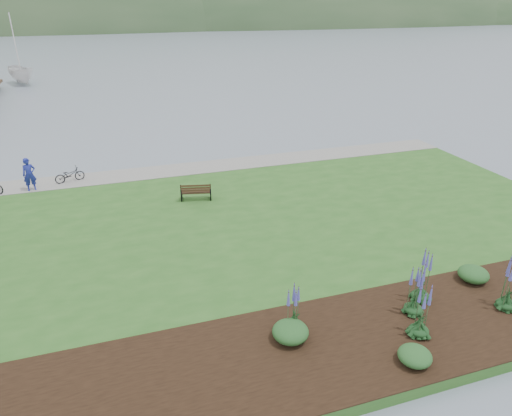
{
  "coord_description": "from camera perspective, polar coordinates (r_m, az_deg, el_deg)",
  "views": [
    {
      "loc": [
        -4.36,
        -19.19,
        9.76
      ],
      "look_at": [
        1.36,
        -1.65,
        1.3
      ],
      "focal_mm": 32.0,
      "sensor_mm": 36.0,
      "label": 1
    }
  ],
  "objects": [
    {
      "name": "lawn",
      "position": [
        20.15,
        -3.37,
        -3.74
      ],
      "size": [
        34.0,
        20.0,
        0.4
      ],
      "primitive_type": "cube",
      "color": "#28591F",
      "rests_on": "ground"
    },
    {
      "name": "shrub_1",
      "position": [
        14.13,
        19.23,
        -17.05
      ],
      "size": [
        0.95,
        0.95,
        0.47
      ],
      "primitive_type": "ellipsoid",
      "color": "#1E4C21",
      "rests_on": "garden_bed"
    },
    {
      "name": "shoreline_path",
      "position": [
        28.05,
        -8.1,
        4.93
      ],
      "size": [
        34.0,
        2.2,
        0.03
      ],
      "primitive_type": "cube",
      "color": "gray",
      "rests_on": "lawn"
    },
    {
      "name": "echium_5",
      "position": [
        16.36,
        20.17,
        -8.18
      ],
      "size": [
        0.62,
        0.62,
        2.27
      ],
      "color": "#123317",
      "rests_on": "garden_bed"
    },
    {
      "name": "sailboat",
      "position": [
        66.5,
        -27.06,
        13.62
      ],
      "size": [
        13.37,
        13.47,
        26.62
      ],
      "primitive_type": "imported",
      "rotation": [
        0.0,
        0.0,
        0.41
      ],
      "color": "silver",
      "rests_on": "ground"
    },
    {
      "name": "echium_1",
      "position": [
        15.61,
        19.43,
        -9.62
      ],
      "size": [
        0.62,
        0.62,
        2.11
      ],
      "color": "#123317",
      "rests_on": "garden_bed"
    },
    {
      "name": "shrub_0",
      "position": [
        14.15,
        4.32,
        -15.17
      ],
      "size": [
        1.11,
        1.11,
        0.55
      ],
      "primitive_type": "ellipsoid",
      "color": "#1E4C21",
      "rests_on": "garden_bed"
    },
    {
      "name": "far_hillside",
      "position": [
        191.0,
        -11.49,
        21.26
      ],
      "size": [
        580.0,
        80.0,
        38.0
      ],
      "primitive_type": null,
      "color": "#304D2B",
      "rests_on": "ground"
    },
    {
      "name": "garden_bed",
      "position": [
        15.15,
        16.19,
        -14.59
      ],
      "size": [
        24.0,
        4.4,
        0.04
      ],
      "primitive_type": "cube",
      "color": "black",
      "rests_on": "lawn"
    },
    {
      "name": "shrub_2",
      "position": [
        18.44,
        25.53,
        -7.46
      ],
      "size": [
        1.08,
        1.08,
        0.54
      ],
      "primitive_type": "ellipsoid",
      "color": "#1E4C21",
      "rests_on": "garden_bed"
    },
    {
      "name": "bicycle_a",
      "position": [
        27.63,
        -22.28,
        3.86
      ],
      "size": [
        1.0,
        1.7,
        0.84
      ],
      "primitive_type": "imported",
      "rotation": [
        0.0,
        0.0,
        1.86
      ],
      "color": "black",
      "rests_on": "lawn"
    },
    {
      "name": "ground",
      "position": [
        21.97,
        -4.7,
        -1.83
      ],
      "size": [
        600.0,
        600.0,
        0.0
      ],
      "primitive_type": "plane",
      "color": "slate",
      "rests_on": "ground"
    },
    {
      "name": "person",
      "position": [
        26.99,
        -26.54,
        4.07
      ],
      "size": [
        0.88,
        0.71,
        2.12
      ],
      "primitive_type": "imported",
      "rotation": [
        0.0,
        0.0,
        0.26
      ],
      "color": "navy",
      "rests_on": "lawn"
    },
    {
      "name": "echium_4",
      "position": [
        14.21,
        4.84,
        -12.53
      ],
      "size": [
        0.62,
        0.62,
        1.91
      ],
      "color": "#123317",
      "rests_on": "garden_bed"
    },
    {
      "name": "echium_0",
      "position": [
        14.87,
        19.96,
        -12.59
      ],
      "size": [
        0.62,
        0.62,
        1.87
      ],
      "color": "#123317",
      "rests_on": "garden_bed"
    },
    {
      "name": "park_bench",
      "position": [
        23.37,
        -7.52,
        2.05
      ],
      "size": [
        1.62,
        0.93,
        0.95
      ],
      "rotation": [
        0.0,
        0.0,
        -0.22
      ],
      "color": "black",
      "rests_on": "lawn"
    },
    {
      "name": "echium_2",
      "position": [
        17.12,
        29.22,
        -8.66
      ],
      "size": [
        0.62,
        0.62,
        1.93
      ],
      "color": "#123317",
      "rests_on": "garden_bed"
    }
  ]
}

